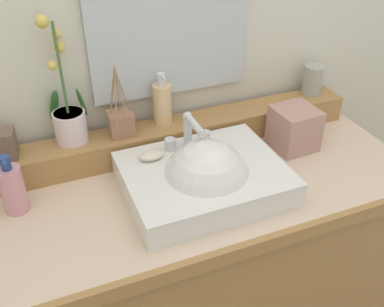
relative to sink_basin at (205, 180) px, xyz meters
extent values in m
cube|color=beige|center=(-0.04, 0.43, 0.36)|extent=(3.01, 0.20, 2.59)
cube|color=#A57843|center=(-0.04, 0.04, -0.51)|extent=(1.37, 0.53, 0.86)
cube|color=beige|center=(-0.04, 0.04, -0.06)|extent=(1.39, 0.55, 0.04)
cube|color=#A57843|center=(-0.04, -0.23, -0.06)|extent=(1.39, 0.02, 0.04)
cube|color=#A57843|center=(-0.04, 0.25, 0.00)|extent=(1.31, 0.11, 0.09)
cube|color=white|center=(0.00, 0.01, 0.00)|extent=(0.44, 0.35, 0.08)
sphere|color=white|center=(0.00, -0.01, 0.00)|extent=(0.24, 0.24, 0.24)
cylinder|color=silver|center=(0.00, 0.13, 0.09)|extent=(0.02, 0.02, 0.10)
cylinder|color=silver|center=(0.00, 0.08, 0.14)|extent=(0.02, 0.11, 0.02)
sphere|color=silver|center=(0.00, 0.13, 0.14)|extent=(0.03, 0.03, 0.03)
cylinder|color=silver|center=(-0.05, 0.13, 0.05)|extent=(0.03, 0.03, 0.04)
cylinder|color=silver|center=(0.06, 0.13, 0.05)|extent=(0.03, 0.03, 0.04)
ellipsoid|color=beige|center=(-0.12, 0.10, 0.05)|extent=(0.07, 0.04, 0.02)
cylinder|color=silver|center=(-0.31, 0.27, 0.09)|extent=(0.09, 0.09, 0.09)
cylinder|color=tan|center=(-0.31, 0.27, 0.14)|extent=(0.08, 0.08, 0.01)
cylinder|color=#476B38|center=(-0.31, 0.27, 0.27)|extent=(0.01, 0.01, 0.26)
ellipsoid|color=#387033|center=(-0.34, 0.31, 0.16)|extent=(0.04, 0.04, 0.09)
ellipsoid|color=#387033|center=(-0.27, 0.29, 0.16)|extent=(0.04, 0.04, 0.10)
ellipsoid|color=#387033|center=(-0.35, 0.30, 0.16)|extent=(0.04, 0.04, 0.09)
sphere|color=#D7BA51|center=(-0.33, 0.28, 0.29)|extent=(0.03, 0.03, 0.03)
sphere|color=#D7BA51|center=(-0.30, 0.30, 0.33)|extent=(0.03, 0.03, 0.03)
sphere|color=#D7BA51|center=(-0.30, 0.29, 0.36)|extent=(0.03, 0.03, 0.03)
sphere|color=#D7BA51|center=(-0.34, 0.28, 0.40)|extent=(0.04, 0.04, 0.04)
cylinder|color=#E4BB85|center=(-0.03, 0.27, 0.11)|extent=(0.06, 0.06, 0.13)
cylinder|color=silver|center=(-0.03, 0.27, 0.19)|extent=(0.02, 0.02, 0.02)
cylinder|color=silver|center=(-0.03, 0.27, 0.20)|extent=(0.03, 0.03, 0.02)
cylinder|color=silver|center=(-0.03, 0.26, 0.21)|extent=(0.01, 0.03, 0.01)
cylinder|color=#9BA095|center=(0.53, 0.27, 0.10)|extent=(0.07, 0.07, 0.10)
cube|color=#9A674E|center=(-0.17, 0.25, 0.08)|extent=(0.07, 0.07, 0.07)
cylinder|color=#9E7A4C|center=(-0.15, 0.26, 0.18)|extent=(0.04, 0.01, 0.14)
cylinder|color=#9E7A4C|center=(-0.16, 0.27, 0.18)|extent=(0.01, 0.03, 0.14)
cylinder|color=#9E7A4C|center=(-0.18, 0.28, 0.19)|extent=(0.02, 0.05, 0.16)
cylinder|color=#9E7A4C|center=(-0.18, 0.26, 0.18)|extent=(0.03, 0.01, 0.14)
cylinder|color=#9E7A4C|center=(-0.18, 0.23, 0.18)|extent=(0.02, 0.05, 0.15)
cylinder|color=#9E7A4C|center=(-0.16, 0.24, 0.18)|extent=(0.02, 0.03, 0.15)
cube|color=brown|center=(-0.51, 0.26, 0.09)|extent=(0.09, 0.07, 0.08)
cylinder|color=pink|center=(-0.50, 0.12, 0.03)|extent=(0.06, 0.06, 0.13)
cylinder|color=navy|center=(-0.50, 0.12, 0.10)|extent=(0.03, 0.03, 0.02)
cylinder|color=navy|center=(-0.50, 0.12, 0.12)|extent=(0.03, 0.03, 0.02)
cylinder|color=navy|center=(-0.50, 0.10, 0.13)|extent=(0.01, 0.03, 0.01)
cube|color=tan|center=(0.36, 0.11, 0.03)|extent=(0.14, 0.14, 0.14)
camera|label=1|loc=(-0.41, -0.90, 0.75)|focal=41.67mm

